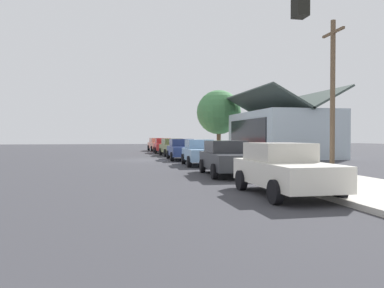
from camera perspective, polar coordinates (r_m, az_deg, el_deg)
The scene contains 14 objects.
ground_plane at distance 28.90m, azimuth -6.77°, elevation -2.40°, with size 120.00×120.00×0.00m, color #38383D.
sidewalk_curb at distance 29.86m, azimuth 4.02°, elevation -2.13°, with size 60.00×4.20×0.16m, color beige.
car_coral at distance 46.49m, azimuth -5.21°, elevation -0.04°, with size 4.70×2.23×1.59m.
car_cherry at distance 40.55m, azimuth -4.34°, elevation -0.22°, with size 4.83×2.11×1.59m.
car_olive at distance 35.00m, azimuth -2.94°, elevation -0.44°, with size 4.66×2.19×1.59m.
car_navy at distance 28.98m, azimuth -1.54°, elevation -0.77°, with size 4.91×2.22×1.59m.
car_skyblue at distance 23.47m, azimuth 1.16°, elevation -1.23°, with size 4.45×2.09×1.59m.
car_charcoal at distance 17.58m, azimuth 5.26°, elevation -2.04°, with size 4.86×2.24×1.59m.
car_ivory at distance 11.95m, azimuth 13.56°, elevation -3.59°, with size 4.41×2.08×1.59m.
storefront_building at distance 34.37m, azimuth 13.22°, elevation 1.63°, with size 11.51×6.62×5.72m.
shade_tree at distance 40.45m, azimuth 4.04°, elevation 4.76°, with size 4.68×4.68×6.69m.
traffic_light_main at distance 8.17m, azimuth 25.81°, elevation 13.00°, with size 0.37×2.79×5.20m.
utility_pole_wooden at distance 20.08m, azimuth 20.38°, elevation 7.19°, with size 1.80×0.24×7.50m.
fire_hydrant_red at distance 34.85m, azimuth -0.58°, elevation -0.97°, with size 0.22×0.22×0.71m.
Camera 1 is at (28.76, -2.27, 1.80)m, focal length 35.50 mm.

